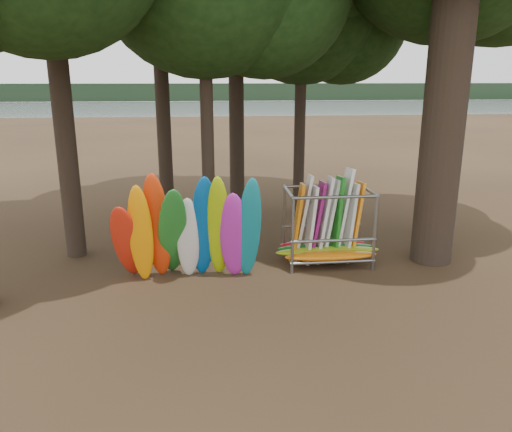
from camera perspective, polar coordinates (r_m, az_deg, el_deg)
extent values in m
plane|color=#47331E|center=(13.90, 1.14, -7.21)|extent=(120.00, 120.00, 0.00)
plane|color=gray|center=(72.93, -4.86, 11.28)|extent=(160.00, 160.00, 0.00)
cube|color=black|center=(122.77, -5.46, 13.92)|extent=(160.00, 4.00, 4.00)
cylinder|color=black|center=(15.86, -22.04, 18.98)|extent=(0.59, 0.59, 13.24)
cylinder|color=black|center=(19.14, -10.87, 17.22)|extent=(0.53, 0.53, 12.04)
cylinder|color=black|center=(20.55, -2.33, 19.44)|extent=(0.61, 0.61, 13.55)
cylinder|color=black|center=(20.15, 5.11, 13.85)|extent=(0.44, 0.44, 9.60)
ellipsoid|color=black|center=(20.33, 5.36, 23.36)|extent=(7.07, 7.07, 6.14)
cylinder|color=black|center=(15.38, -5.71, 14.09)|extent=(0.39, 0.39, 10.01)
cylinder|color=black|center=(17.91, 20.36, 16.56)|extent=(0.50, 0.50, 11.96)
cylinder|color=black|center=(15.35, 21.68, 20.24)|extent=(1.20, 1.20, 13.81)
ellipsoid|color=red|center=(13.70, -14.55, -2.92)|extent=(0.86, 1.63, 2.46)
ellipsoid|color=#FF9207|center=(13.37, -13.03, -2.10)|extent=(0.65, 1.05, 2.91)
ellipsoid|color=red|center=(13.51, -11.23, -1.22)|extent=(0.79, 1.25, 3.19)
ellipsoid|color=#227828|center=(13.44, -9.50, -1.95)|extent=(1.03, 2.05, 2.93)
ellipsoid|color=silver|center=(13.53, -7.74, -2.56)|extent=(0.68, 0.97, 2.48)
ellipsoid|color=#074F9B|center=(13.43, -6.05, -1.34)|extent=(0.85, 1.27, 3.07)
ellipsoid|color=#9BC10C|center=(13.38, -4.31, -1.33)|extent=(0.66, 1.33, 3.10)
ellipsoid|color=#AF25A4|center=(13.39, -2.54, -2.30)|extent=(0.85, 1.08, 2.63)
ellipsoid|color=#117381|center=(13.30, -0.78, -1.49)|extent=(0.76, 1.18, 3.04)
ellipsoid|color=orange|center=(14.58, 8.58, -4.51)|extent=(2.72, 0.55, 0.24)
ellipsoid|color=#9CB418|center=(14.95, 8.20, -3.99)|extent=(3.13, 0.55, 0.24)
ellipsoid|color=#186E24|center=(15.26, 7.89, -3.57)|extent=(2.91, 0.55, 0.24)
ellipsoid|color=red|center=(15.57, 7.60, -3.17)|extent=(2.68, 0.55, 0.24)
cube|color=orange|center=(14.77, 4.68, -0.94)|extent=(0.46, 0.75, 2.43)
cube|color=silver|center=(14.94, 5.32, -0.29)|extent=(0.60, 0.76, 2.64)
cube|color=silver|center=(14.82, 6.23, -1.07)|extent=(0.39, 0.77, 2.36)
cube|color=#8E1769|center=(14.99, 6.85, -0.68)|extent=(0.54, 0.78, 2.44)
cube|color=silver|center=(14.90, 7.72, -0.49)|extent=(0.52, 0.77, 2.61)
cube|color=white|center=(15.13, 8.28, -0.47)|extent=(0.58, 0.80, 2.50)
cube|color=#1A751B|center=(15.02, 9.18, -0.46)|extent=(0.35, 0.80, 2.61)
cube|color=white|center=(15.21, 9.75, 0.18)|extent=(0.63, 0.83, 2.82)
cube|color=silver|center=(15.16, 10.62, -0.78)|extent=(0.42, 0.79, 2.40)
cube|color=orange|center=(15.32, 11.21, -0.61)|extent=(0.47, 0.79, 2.41)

